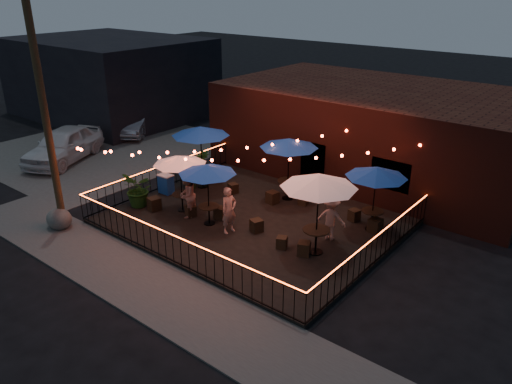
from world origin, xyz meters
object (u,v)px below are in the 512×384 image
at_px(cafe_table_4, 319,183).
at_px(cafe_table_3, 289,144).
at_px(cafe_table_1, 200,132).
at_px(cafe_table_5, 376,173).
at_px(cooler, 166,184).
at_px(utility_pole, 46,122).
at_px(cafe_table_2, 207,170).
at_px(cafe_table_0, 180,161).
at_px(boulder, 59,219).

bearing_deg(cafe_table_4, cafe_table_3, 137.45).
distance_m(cafe_table_1, cafe_table_3, 3.86).
distance_m(cafe_table_5, cooler, 8.82).
height_order(utility_pole, cafe_table_2, utility_pole).
xyz_separation_m(cafe_table_0, cafe_table_2, (1.62, -0.19, 0.06)).
bearing_deg(utility_pole, cafe_table_1, 74.52).
relative_size(utility_pole, cooler, 9.76).
bearing_deg(boulder, cafe_table_0, 54.60).
relative_size(cafe_table_1, boulder, 2.84).
xyz_separation_m(cafe_table_5, boulder, (-9.14, -6.87, -1.95)).
distance_m(cafe_table_3, cafe_table_5, 3.98).
relative_size(cafe_table_0, cafe_table_1, 0.89).
bearing_deg(boulder, cafe_table_5, 36.93).
relative_size(utility_pole, cafe_table_0, 3.32).
bearing_deg(cafe_table_3, boulder, -125.66).
relative_size(cafe_table_3, cooler, 3.41).
bearing_deg(cafe_table_5, cafe_table_1, -173.12).
distance_m(cafe_table_4, cooler, 7.91).
relative_size(utility_pole, cafe_table_5, 2.81).
height_order(cafe_table_4, boulder, cafe_table_4).
bearing_deg(cafe_table_1, cafe_table_4, -14.20).
relative_size(cafe_table_2, cafe_table_3, 0.88).
bearing_deg(cafe_table_3, cafe_table_0, -125.93).
bearing_deg(cafe_table_1, cafe_table_3, 19.16).
height_order(cafe_table_3, boulder, cafe_table_3).
bearing_deg(cooler, cafe_table_2, -18.64).
distance_m(utility_pole, cooler, 5.58).
relative_size(cafe_table_4, cafe_table_5, 1.04).
bearing_deg(cafe_table_3, cafe_table_1, -160.84).
height_order(cafe_table_3, cafe_table_5, cafe_table_3).
distance_m(cafe_table_0, cafe_table_4, 5.86).
bearing_deg(utility_pole, cafe_table_4, 25.26).
xyz_separation_m(cafe_table_2, cafe_table_4, (4.21, 0.67, 0.37)).
bearing_deg(cafe_table_2, cooler, 164.52).
bearing_deg(cafe_table_4, cafe_table_5, 75.91).
distance_m(cafe_table_1, cooler, 2.63).
bearing_deg(cooler, cafe_table_4, -5.22).
height_order(utility_pole, cafe_table_4, utility_pole).
relative_size(utility_pole, cafe_table_1, 2.95).
bearing_deg(cafe_table_0, cafe_table_5, 25.91).
bearing_deg(cafe_table_0, cafe_table_1, 116.17).
xyz_separation_m(utility_pole, cafe_table_0, (2.70, 3.54, -1.79)).
height_order(utility_pole, cafe_table_0, utility_pole).
relative_size(cafe_table_0, boulder, 2.53).
height_order(cafe_table_5, cooler, cafe_table_5).
relative_size(cafe_table_2, cafe_table_4, 0.83).
bearing_deg(cafe_table_5, cooler, -163.90).
height_order(cafe_table_0, cooler, cafe_table_0).
bearing_deg(cafe_table_4, cooler, 177.93).
xyz_separation_m(cafe_table_0, cafe_table_3, (2.54, 3.51, 0.30)).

